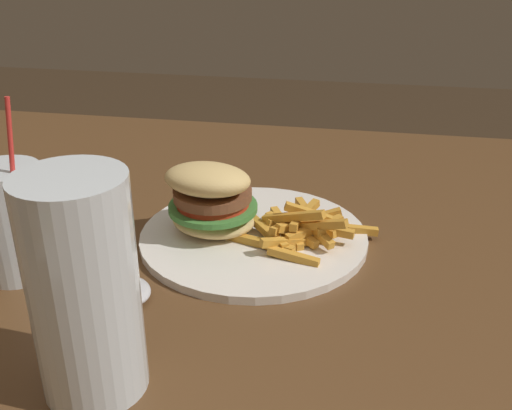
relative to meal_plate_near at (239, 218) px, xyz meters
name	(u,v)px	position (x,y,z in m)	size (l,w,h in m)	color
meal_plate_near	(239,218)	(0.00, 0.00, 0.00)	(0.28, 0.27, 0.11)	white
beer_glass	(86,291)	(0.07, 0.26, 0.06)	(0.09, 0.09, 0.19)	silver
juice_glass	(12,225)	(0.22, 0.11, 0.03)	(0.08, 0.08, 0.20)	silver
spoon	(126,288)	(0.09, 0.13, -0.02)	(0.13, 0.16, 0.02)	silver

